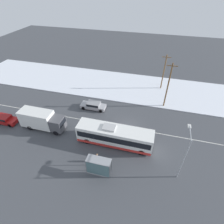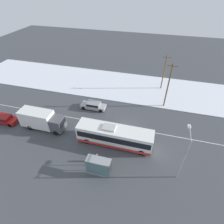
% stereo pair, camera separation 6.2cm
% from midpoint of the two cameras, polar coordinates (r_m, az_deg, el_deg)
% --- Properties ---
extents(ground_plane, '(120.00, 120.00, 0.00)m').
position_cam_midpoint_polar(ground_plane, '(29.35, 4.77, -5.11)').
color(ground_plane, '#424449').
extents(snow_lot, '(80.00, 12.75, 0.12)m').
position_cam_midpoint_polar(snow_lot, '(39.95, 8.54, 7.81)').
color(snow_lot, silver).
rests_on(snow_lot, ground_plane).
extents(lane_marking_center, '(60.00, 0.12, 0.00)m').
position_cam_midpoint_polar(lane_marking_center, '(29.35, 4.77, -5.10)').
color(lane_marking_center, silver).
rests_on(lane_marking_center, ground_plane).
extents(city_bus, '(11.11, 2.57, 3.18)m').
position_cam_midpoint_polar(city_bus, '(25.78, 0.91, -7.78)').
color(city_bus, white).
rests_on(city_bus, ground_plane).
extents(box_truck, '(7.27, 2.30, 3.24)m').
position_cam_midpoint_polar(box_truck, '(30.29, -21.97, -2.25)').
color(box_truck, silver).
rests_on(box_truck, ground_plane).
extents(sedan_car, '(4.72, 1.80, 1.36)m').
position_cam_midpoint_polar(sedan_car, '(33.04, -6.04, 2.24)').
color(sedan_car, '#9E9EA3').
rests_on(sedan_car, ground_plane).
extents(parked_car_near_truck, '(4.42, 1.80, 1.34)m').
position_cam_midpoint_polar(parked_car_near_truck, '(34.97, -31.63, -1.90)').
color(parked_car_near_truck, maroon).
rests_on(parked_car_near_truck, ground_plane).
extents(pedestrian_at_stop, '(0.56, 0.25, 1.55)m').
position_cam_midpoint_polar(pedestrian_at_stop, '(24.18, -4.87, -14.40)').
color(pedestrian_at_stop, '#23232D').
rests_on(pedestrian_at_stop, ground_plane).
extents(bus_shelter, '(3.07, 1.20, 2.40)m').
position_cam_midpoint_polar(bus_shelter, '(22.51, -4.54, -16.97)').
color(bus_shelter, gray).
rests_on(bus_shelter, ground_plane).
extents(streetlamp, '(0.36, 2.76, 6.80)m').
position_cam_midpoint_polar(streetlamp, '(21.94, 22.84, -11.75)').
color(streetlamp, '#9EA3A8').
rests_on(streetlamp, ground_plane).
extents(utility_pole_roadside, '(1.80, 0.24, 8.73)m').
position_cam_midpoint_polar(utility_pole_roadside, '(32.97, 17.90, 8.26)').
color(utility_pole_roadside, brown).
rests_on(utility_pole_roadside, ground_plane).
extents(utility_pole_snowlot, '(1.80, 0.24, 7.65)m').
position_cam_midpoint_polar(utility_pole_snowlot, '(39.07, 16.64, 12.45)').
color(utility_pole_snowlot, brown).
rests_on(utility_pole_snowlot, ground_plane).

